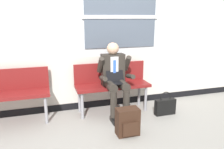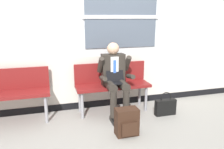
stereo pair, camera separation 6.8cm
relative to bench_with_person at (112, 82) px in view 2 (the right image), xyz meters
The scene contains 7 objects.
ground_plane 0.72m from the bench_with_person, 108.60° to the right, with size 18.00×18.00×0.00m, color gray.
station_wall 0.84m from the bench_with_person, 117.59° to the left, with size 6.24×0.16×2.65m.
bench_with_person is the anchor object (origin of this frame).
bench_empty 1.76m from the bench_with_person, behind, with size 1.33×0.42×0.87m.
person_seated 0.24m from the bench_with_person, 90.00° to the right, with size 0.57×0.70×1.26m.
backpack 1.01m from the bench_with_person, 92.89° to the right, with size 0.33×0.24×0.40m.
handbag 1.04m from the bench_with_person, 29.57° to the right, with size 0.37×0.11×0.42m.
Camera 2 is at (-0.92, -3.29, 1.67)m, focal length 35.84 mm.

